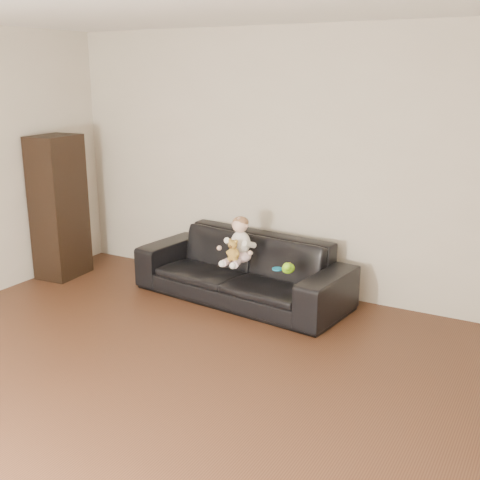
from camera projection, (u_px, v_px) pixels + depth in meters
The scene contains 10 objects.
floor at pixel (107, 412), 3.98m from camera, with size 5.50×5.50×0.00m, color #492A19.
wall_back at pixel (286, 163), 5.94m from camera, with size 5.00×5.00×0.00m, color beige.
sofa at pixel (242, 268), 5.89m from camera, with size 2.14×0.84×0.62m, color black.
cabinet at pixel (59, 207), 6.46m from camera, with size 0.38×0.53×1.53m, color black.
shelf_item at pixel (58, 176), 6.35m from camera, with size 0.18×0.25×0.28m, color silver.
baby at pixel (239, 243), 5.70m from camera, with size 0.32×0.39×0.45m.
teddy_bear at pixel (233, 251), 5.59m from camera, with size 0.14×0.14×0.21m.
toy_green at pixel (288, 268), 5.43m from camera, with size 0.12×0.14×0.10m, color #7ED318.
toy_rattle at pixel (289, 267), 5.51m from camera, with size 0.07×0.07×0.07m, color orange.
toy_blue_disc at pixel (277, 269), 5.54m from camera, with size 0.10×0.10×0.01m, color #1684B7.
Camera 1 is at (2.49, -2.64, 2.18)m, focal length 45.00 mm.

